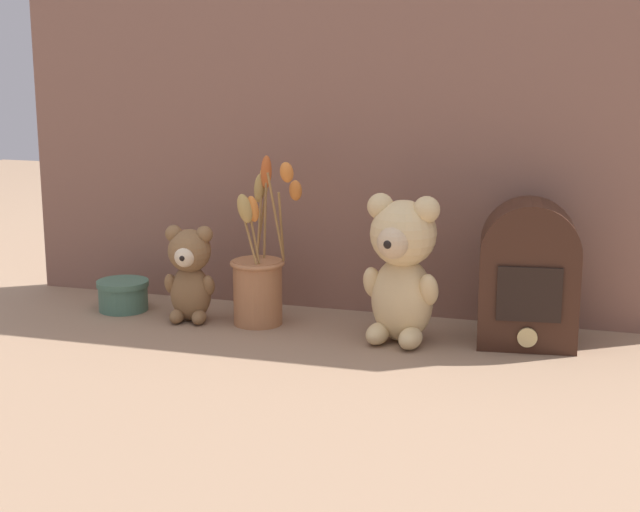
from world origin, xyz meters
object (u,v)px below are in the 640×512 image
object	(u,v)px
vintage_radio	(528,273)
teddy_bear_large	(402,266)
teddy_bear_medium	(190,272)
decorative_tin_tall	(123,295)
flower_vase	(259,276)

from	to	relation	value
vintage_radio	teddy_bear_large	bearing A→B (deg)	-165.81
teddy_bear_medium	vintage_radio	xyz separation A→B (m)	(0.60, 0.04, 0.03)
vintage_radio	decorative_tin_tall	bearing A→B (deg)	-179.44
teddy_bear_medium	teddy_bear_large	bearing A→B (deg)	-2.25
flower_vase	vintage_radio	world-z (taller)	flower_vase
teddy_bear_medium	decorative_tin_tall	size ratio (longest dim) A/B	1.80
teddy_bear_medium	decorative_tin_tall	xyz separation A→B (m)	(-0.15, 0.03, -0.06)
teddy_bear_medium	decorative_tin_tall	distance (m)	0.17
teddy_bear_large	flower_vase	world-z (taller)	flower_vase
vintage_radio	flower_vase	bearing A→B (deg)	-177.73
teddy_bear_large	teddy_bear_medium	size ratio (longest dim) A/B	1.43
teddy_bear_medium	vintage_radio	size ratio (longest dim) A/B	0.72
flower_vase	decorative_tin_tall	bearing A→B (deg)	177.67
teddy_bear_large	vintage_radio	distance (m)	0.21
teddy_bear_large	decorative_tin_tall	size ratio (longest dim) A/B	2.58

